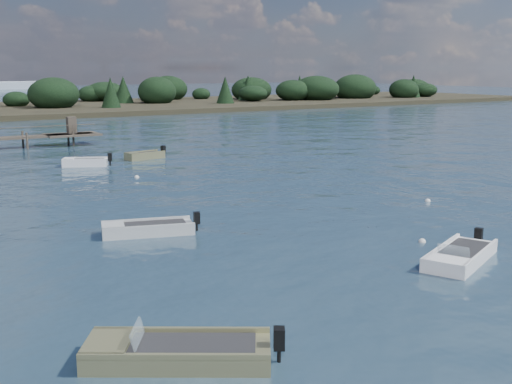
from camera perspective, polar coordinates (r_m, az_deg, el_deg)
ground at (r=75.20m, az=-21.51°, el=4.63°), size 400.00×400.00×0.00m
dinghy_mid_grey at (r=29.15m, az=-9.60°, el=-3.41°), size 4.44×2.63×1.10m
tender_far_grey_b at (r=53.22m, az=-9.85°, el=3.10°), size 3.62×1.76×1.21m
tender_far_white at (r=50.22m, az=-14.93°, el=2.44°), size 3.62×2.59×1.25m
dinghy_mid_white_a at (r=25.92m, az=17.70°, el=-5.62°), size 4.70×3.26×1.10m
dinghy_near_olive at (r=16.84m, az=-6.97°, el=-14.26°), size 4.85×3.94×1.22m
buoy_b at (r=28.36m, az=14.55°, el=-4.33°), size 0.32×0.32×0.32m
buoy_d at (r=36.97m, az=15.02°, el=-0.81°), size 0.32×0.32×0.32m
buoy_e at (r=44.24m, az=-10.55°, el=1.27°), size 0.32×0.32×0.32m
far_headland at (r=120.11m, az=-13.39°, el=8.13°), size 190.00×40.00×5.80m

